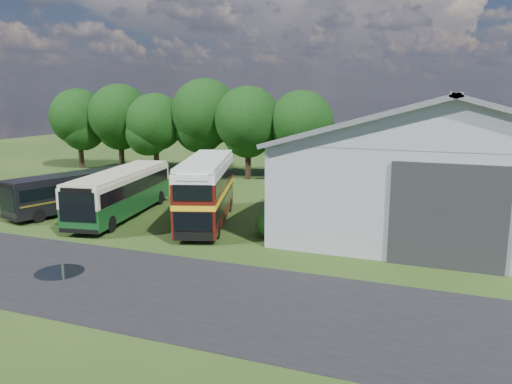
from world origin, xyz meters
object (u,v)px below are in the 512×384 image
at_px(storage_shed, 451,153).
at_px(bus_green_single, 121,192).
at_px(bus_maroon_double, 206,191).
at_px(bus_dark_single, 77,191).

distance_m(storage_shed, bus_green_single, 22.36).
bearing_deg(bus_green_single, storage_shed, 13.14).
bearing_deg(bus_maroon_double, storage_shed, 12.94).
height_order(storage_shed, bus_dark_single, storage_shed).
bearing_deg(bus_maroon_double, bus_dark_single, 162.77).
bearing_deg(storage_shed, bus_green_single, -156.46).
xyz_separation_m(storage_shed, bus_maroon_double, (-14.17, -8.55, -2.09)).
distance_m(storage_shed, bus_dark_single, 25.85).
xyz_separation_m(bus_maroon_double, bus_dark_single, (-10.01, -0.16, -0.64)).
distance_m(bus_green_single, bus_dark_single, 3.83).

